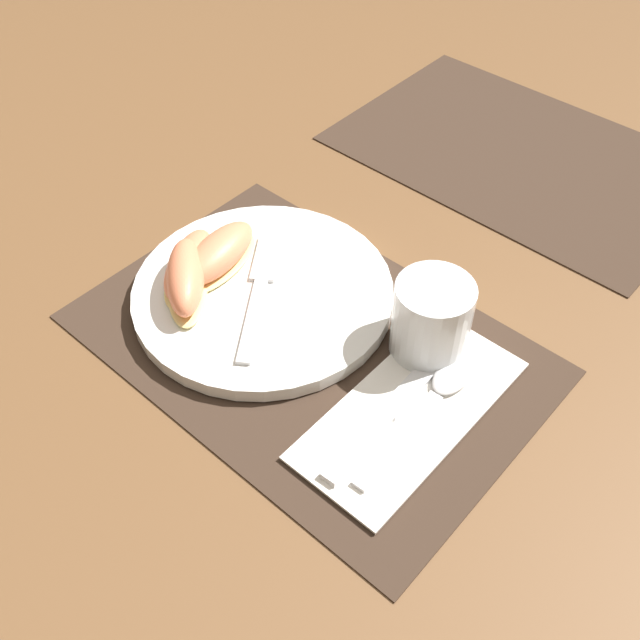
{
  "coord_description": "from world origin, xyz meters",
  "views": [
    {
      "loc": [
        0.34,
        -0.37,
        0.58
      ],
      "look_at": [
        0.0,
        0.02,
        0.02
      ],
      "focal_mm": 42.0,
      "sensor_mm": 36.0,
      "label": 1
    }
  ],
  "objects_px": {
    "citrus_wedge_0": "(219,255)",
    "fork": "(260,286)",
    "spoon": "(441,389)",
    "knife": "(397,403)",
    "citrus_wedge_1": "(189,265)",
    "plate": "(263,293)",
    "juice_glass": "(431,323)",
    "citrus_wedge_2": "(186,279)"
  },
  "relations": [
    {
      "from": "citrus_wedge_0",
      "to": "fork",
      "type": "bearing_deg",
      "value": 4.56
    },
    {
      "from": "spoon",
      "to": "knife",
      "type": "bearing_deg",
      "value": -118.89
    },
    {
      "from": "knife",
      "to": "citrus_wedge_0",
      "type": "distance_m",
      "value": 0.26
    },
    {
      "from": "spoon",
      "to": "citrus_wedge_1",
      "type": "relative_size",
      "value": 1.61
    },
    {
      "from": "citrus_wedge_1",
      "to": "citrus_wedge_0",
      "type": "bearing_deg",
      "value": 68.07
    },
    {
      "from": "plate",
      "to": "knife",
      "type": "height_order",
      "value": "plate"
    },
    {
      "from": "fork",
      "to": "citrus_wedge_0",
      "type": "xyz_separation_m",
      "value": [
        -0.06,
        -0.0,
        0.01
      ]
    },
    {
      "from": "juice_glass",
      "to": "citrus_wedge_2",
      "type": "bearing_deg",
      "value": -153.02
    },
    {
      "from": "spoon",
      "to": "citrus_wedge_0",
      "type": "xyz_separation_m",
      "value": [
        -0.28,
        -0.03,
        0.02
      ]
    },
    {
      "from": "fork",
      "to": "citrus_wedge_2",
      "type": "bearing_deg",
      "value": -134.11
    },
    {
      "from": "knife",
      "to": "spoon",
      "type": "bearing_deg",
      "value": 61.11
    },
    {
      "from": "juice_glass",
      "to": "citrus_wedge_1",
      "type": "bearing_deg",
      "value": -158.3
    },
    {
      "from": "spoon",
      "to": "fork",
      "type": "bearing_deg",
      "value": -174.37
    },
    {
      "from": "spoon",
      "to": "citrus_wedge_0",
      "type": "relative_size",
      "value": 1.61
    },
    {
      "from": "spoon",
      "to": "citrus_wedge_1",
      "type": "height_order",
      "value": "citrus_wedge_1"
    },
    {
      "from": "plate",
      "to": "citrus_wedge_1",
      "type": "distance_m",
      "value": 0.08
    },
    {
      "from": "spoon",
      "to": "citrus_wedge_1",
      "type": "bearing_deg",
      "value": -168.69
    },
    {
      "from": "plate",
      "to": "citrus_wedge_0",
      "type": "height_order",
      "value": "citrus_wedge_0"
    },
    {
      "from": "citrus_wedge_1",
      "to": "fork",
      "type": "bearing_deg",
      "value": 27.29
    },
    {
      "from": "spoon",
      "to": "citrus_wedge_1",
      "type": "distance_m",
      "value": 0.3
    },
    {
      "from": "knife",
      "to": "citrus_wedge_1",
      "type": "relative_size",
      "value": 1.88
    },
    {
      "from": "plate",
      "to": "citrus_wedge_0",
      "type": "bearing_deg",
      "value": -174.27
    },
    {
      "from": "juice_glass",
      "to": "citrus_wedge_1",
      "type": "xyz_separation_m",
      "value": [
        -0.25,
        -0.1,
        -0.01
      ]
    },
    {
      "from": "citrus_wedge_2",
      "to": "citrus_wedge_0",
      "type": "bearing_deg",
      "value": 95.03
    },
    {
      "from": "juice_glass",
      "to": "spoon",
      "type": "height_order",
      "value": "juice_glass"
    },
    {
      "from": "plate",
      "to": "fork",
      "type": "distance_m",
      "value": 0.01
    },
    {
      "from": "plate",
      "to": "fork",
      "type": "bearing_deg",
      "value": -145.01
    },
    {
      "from": "fork",
      "to": "spoon",
      "type": "bearing_deg",
      "value": 5.63
    },
    {
      "from": "plate",
      "to": "knife",
      "type": "xyz_separation_m",
      "value": [
        0.2,
        -0.02,
        -0.0
      ]
    },
    {
      "from": "juice_glass",
      "to": "spoon",
      "type": "relative_size",
      "value": 0.44
    },
    {
      "from": "fork",
      "to": "juice_glass",
      "type": "bearing_deg",
      "value": 19.31
    },
    {
      "from": "plate",
      "to": "citrus_wedge_2",
      "type": "distance_m",
      "value": 0.08
    },
    {
      "from": "spoon",
      "to": "citrus_wedge_2",
      "type": "distance_m",
      "value": 0.29
    },
    {
      "from": "juice_glass",
      "to": "plate",
      "type": "bearing_deg",
      "value": -160.89
    },
    {
      "from": "citrus_wedge_0",
      "to": "citrus_wedge_1",
      "type": "height_order",
      "value": "citrus_wedge_0"
    },
    {
      "from": "citrus_wedge_1",
      "to": "citrus_wedge_2",
      "type": "bearing_deg",
      "value": -47.17
    },
    {
      "from": "knife",
      "to": "citrus_wedge_2",
      "type": "relative_size",
      "value": 1.99
    },
    {
      "from": "spoon",
      "to": "fork",
      "type": "height_order",
      "value": "fork"
    },
    {
      "from": "fork",
      "to": "citrus_wedge_2",
      "type": "relative_size",
      "value": 1.44
    },
    {
      "from": "knife",
      "to": "fork",
      "type": "bearing_deg",
      "value": 174.66
    },
    {
      "from": "juice_glass",
      "to": "knife",
      "type": "distance_m",
      "value": 0.09
    },
    {
      "from": "fork",
      "to": "citrus_wedge_1",
      "type": "distance_m",
      "value": 0.08
    }
  ]
}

